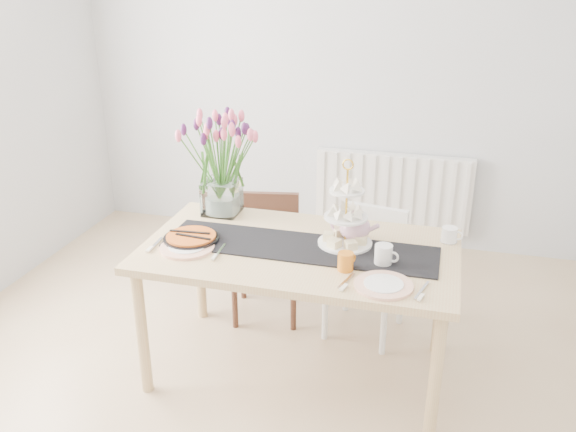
% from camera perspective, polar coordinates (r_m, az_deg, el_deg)
% --- Properties ---
extents(room_shell, '(4.50, 4.50, 4.50)m').
position_cam_1_polar(room_shell, '(2.61, -5.20, 4.73)').
color(room_shell, tan).
rests_on(room_shell, ground).
extents(radiator, '(1.20, 0.08, 0.60)m').
position_cam_1_polar(radiator, '(4.82, 9.75, 2.31)').
color(radiator, white).
rests_on(radiator, room_shell).
extents(dining_table, '(1.60, 0.90, 0.75)m').
position_cam_1_polar(dining_table, '(3.15, 1.07, -4.23)').
color(dining_table, tan).
rests_on(dining_table, ground).
extents(chair_brown, '(0.46, 0.46, 0.77)m').
position_cam_1_polar(chair_brown, '(3.85, -1.91, -2.88)').
color(chair_brown, '#3C2015').
rests_on(chair_brown, ground).
extents(chair_white, '(0.45, 0.45, 0.76)m').
position_cam_1_polar(chair_white, '(3.69, 7.65, -4.32)').
color(chair_white, white).
rests_on(chair_white, ground).
extents(table_runner, '(1.40, 0.35, 0.01)m').
position_cam_1_polar(table_runner, '(3.12, 1.08, -2.91)').
color(table_runner, black).
rests_on(table_runner, dining_table).
extents(tulip_vase, '(0.71, 0.71, 0.61)m').
position_cam_1_polar(tulip_vase, '(3.44, -6.41, 6.38)').
color(tulip_vase, silver).
rests_on(tulip_vase, dining_table).
extents(cake_stand, '(0.28, 0.28, 0.41)m').
position_cam_1_polar(cake_stand, '(3.11, 5.41, -0.77)').
color(cake_stand, gold).
rests_on(cake_stand, dining_table).
extents(teapot, '(0.29, 0.25, 0.17)m').
position_cam_1_polar(teapot, '(3.17, 6.28, -1.09)').
color(teapot, silver).
rests_on(teapot, dining_table).
extents(cream_jug, '(0.10, 0.10, 0.08)m').
position_cam_1_polar(cream_jug, '(3.27, 14.86, -1.72)').
color(cream_jug, white).
rests_on(cream_jug, dining_table).
extents(tart_tin, '(0.29, 0.29, 0.04)m').
position_cam_1_polar(tart_tin, '(3.22, -9.04, -2.08)').
color(tart_tin, black).
rests_on(tart_tin, dining_table).
extents(mug_white, '(0.10, 0.10, 0.10)m').
position_cam_1_polar(mug_white, '(2.96, 8.92, -3.62)').
color(mug_white, silver).
rests_on(mug_white, dining_table).
extents(mug_orange, '(0.10, 0.10, 0.09)m').
position_cam_1_polar(mug_orange, '(2.89, 5.41, -4.27)').
color(mug_orange, '#CC6D16').
rests_on(mug_orange, dining_table).
extents(plate_left, '(0.29, 0.29, 0.01)m').
position_cam_1_polar(plate_left, '(3.14, -9.41, -2.93)').
color(plate_left, white).
rests_on(plate_left, dining_table).
extents(plate_right, '(0.33, 0.33, 0.01)m').
position_cam_1_polar(plate_right, '(2.79, 8.93, -6.41)').
color(plate_right, white).
rests_on(plate_right, dining_table).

